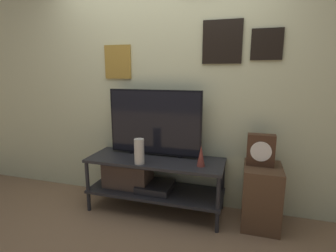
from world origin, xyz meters
The scene contains 8 objects.
ground_plane centered at (0.00, 0.00, 0.00)m, with size 12.00×12.00×0.00m, color #846647.
wall_back centered at (0.00, 0.60, 1.36)m, with size 6.40×0.08×2.70m.
media_console centered at (-0.13, 0.30, 0.37)m, with size 1.45×0.52×0.59m.
television centered at (-0.04, 0.41, 0.96)m, with size 1.03×0.05×0.72m.
vase_slim_bronze centered at (0.50, 0.23, 0.69)m, with size 0.08×0.08×0.21m.
vase_tall_ceramic centered at (-0.10, 0.12, 0.72)m, with size 0.10×0.10×0.26m.
side_table centered at (1.09, 0.33, 0.30)m, with size 0.35×0.45×0.61m.
mantel_clock centered at (1.05, 0.36, 0.76)m, with size 0.26×0.11×0.31m.
Camera 1 is at (0.89, -2.20, 1.50)m, focal length 28.00 mm.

